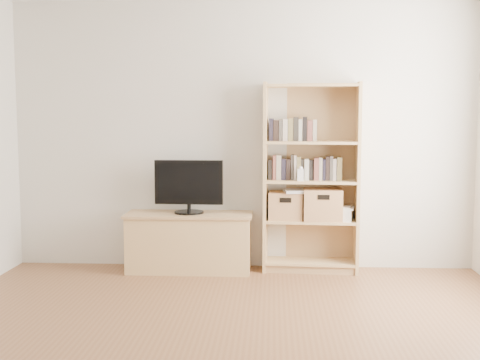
# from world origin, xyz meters

# --- Properties ---
(back_wall) EXTENTS (4.50, 0.02, 2.60)m
(back_wall) POSITION_xyz_m (0.00, 2.50, 1.30)
(back_wall) COLOR beige
(back_wall) RESTS_ON floor
(front_wall) EXTENTS (4.50, 0.02, 2.60)m
(front_wall) POSITION_xyz_m (0.00, -2.50, 1.30)
(front_wall) COLOR beige
(front_wall) RESTS_ON floor
(tv_stand) EXTENTS (1.17, 0.44, 0.54)m
(tv_stand) POSITION_xyz_m (-0.50, 2.28, 0.27)
(tv_stand) COLOR tan
(tv_stand) RESTS_ON floor
(bookshelf) EXTENTS (0.92, 0.37, 1.80)m
(bookshelf) POSITION_xyz_m (0.66, 2.34, 0.90)
(bookshelf) COLOR tan
(bookshelf) RESTS_ON floor
(television) EXTENTS (0.66, 0.07, 0.51)m
(television) POSITION_xyz_m (-0.50, 2.28, 0.82)
(television) COLOR black
(television) RESTS_ON tv_stand
(books_row_mid) EXTENTS (0.78, 0.22, 0.21)m
(books_row_mid) POSITION_xyz_m (0.66, 2.36, 0.98)
(books_row_mid) COLOR black
(books_row_mid) RESTS_ON bookshelf
(books_row_upper) EXTENTS (0.42, 0.18, 0.22)m
(books_row_upper) POSITION_xyz_m (0.46, 2.37, 1.36)
(books_row_upper) COLOR black
(books_row_upper) RESTS_ON bookshelf
(baby_monitor) EXTENTS (0.06, 0.04, 0.11)m
(baby_monitor) POSITION_xyz_m (0.56, 2.24, 0.94)
(baby_monitor) COLOR white
(baby_monitor) RESTS_ON bookshelf
(basket_left) EXTENTS (0.33, 0.27, 0.26)m
(basket_left) POSITION_xyz_m (0.42, 2.35, 0.63)
(basket_left) COLOR #AC824D
(basket_left) RESTS_ON bookshelf
(basket_right) EXTENTS (0.36, 0.30, 0.30)m
(basket_right) POSITION_xyz_m (0.77, 2.33, 0.65)
(basket_right) COLOR #AC824D
(basket_right) RESTS_ON bookshelf
(laptop) EXTENTS (0.38, 0.29, 0.03)m
(laptop) POSITION_xyz_m (0.59, 2.33, 0.78)
(laptop) COLOR silver
(laptop) RESTS_ON basket_left
(magazine_stack) EXTENTS (0.22, 0.27, 0.11)m
(magazine_stack) POSITION_xyz_m (0.97, 2.32, 0.56)
(magazine_stack) COLOR silver
(magazine_stack) RESTS_ON bookshelf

